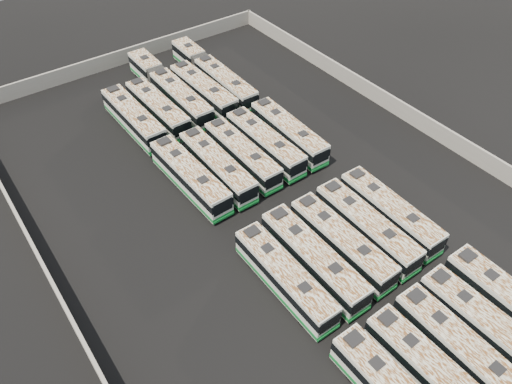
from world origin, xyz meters
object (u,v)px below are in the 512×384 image
(bus_midfront_left, at_px, (313,259))
(bus_midfront_far_left, at_px, (285,277))
(bus_midfront_center, at_px, (342,243))
(bus_midback_far_left, at_px, (190,177))
(bus_midback_center, at_px, (242,155))
(bus_midback_left, at_px, (217,166))
(bus_back_left, at_px, (158,109))
(bus_midfront_far_right, at_px, (390,212))
(bus_front_right, at_px, (487,329))
(bus_back_far_left, at_px, (134,118))
(bus_midback_right, at_px, (265,143))
(bus_midfront_right, at_px, (366,227))
(bus_front_left, at_px, (434,375))
(bus_midback_far_right, at_px, (289,133))
(bus_back_center, at_px, (169,88))
(bus_back_far_right, at_px, (213,74))
(bus_front_center, at_px, (462,352))
(bus_back_right, at_px, (204,91))

(bus_midfront_left, bearing_deg, bus_midfront_far_left, -179.29)
(bus_midfront_center, height_order, bus_midback_far_left, bus_midback_far_left)
(bus_midback_center, bearing_deg, bus_midback_left, -178.55)
(bus_back_left, bearing_deg, bus_midfront_far_right, -72.67)
(bus_midfront_far_right, relative_size, bus_midback_left, 0.99)
(bus_front_right, relative_size, bus_back_far_left, 0.98)
(bus_midfront_far_right, bearing_deg, bus_back_left, 109.71)
(bus_midfront_far_right, distance_m, bus_midback_right, 16.23)
(bus_back_far_left, bearing_deg, bus_front_right, -77.69)
(bus_front_right, xyz_separation_m, bus_midfront_right, (0.06, 13.36, 0.00))
(bus_front_left, bearing_deg, bus_midback_far_right, 70.23)
(bus_midfront_far_right, xyz_separation_m, bus_midback_far_left, (-13.12, 15.93, 0.06))
(bus_midfront_far_right, relative_size, bus_back_far_left, 0.97)
(bus_midback_left, distance_m, bus_back_center, 17.16)
(bus_back_far_left, bearing_deg, bus_midback_right, -53.96)
(bus_midfront_right, height_order, bus_midback_far_left, bus_midback_far_left)
(bus_midfront_center, bearing_deg, bus_back_far_left, 102.46)
(bus_midfront_left, xyz_separation_m, bus_back_far_right, (9.98, 32.29, -0.06))
(bus_midfront_right, relative_size, bus_midback_left, 1.00)
(bus_midfront_center, relative_size, bus_midfront_far_right, 1.00)
(bus_midback_far_right, bearing_deg, bus_midfront_far_left, -128.31)
(bus_midfront_far_left, distance_m, bus_midfront_center, 6.64)
(bus_midfront_right, xyz_separation_m, bus_back_far_right, (3.38, 32.31, -0.02))
(bus_midback_right, height_order, bus_back_far_right, bus_midback_right)
(bus_front_center, xyz_separation_m, bus_midback_far_right, (6.66, 29.34, 0.00))
(bus_front_center, distance_m, bus_midback_left, 29.35)
(bus_midback_left, bearing_deg, bus_midfront_far_right, -57.50)
(bus_back_far_right, bearing_deg, bus_front_left, -101.36)
(bus_midfront_far_left, distance_m, bus_midfront_right, 9.87)
(bus_midfront_right, xyz_separation_m, bus_back_right, (0.04, 29.33, 0.04))
(bus_midfront_center, bearing_deg, bus_midfront_right, 0.07)
(bus_midfront_center, height_order, bus_midfront_right, bus_midfront_right)
(bus_midfront_far_left, relative_size, bus_back_center, 0.63)
(bus_front_left, relative_size, bus_front_center, 1.00)
(bus_midfront_left, relative_size, bus_midfront_right, 1.02)
(bus_front_left, relative_size, bus_midfront_far_left, 1.01)
(bus_midback_far_left, height_order, bus_midback_right, bus_midback_far_left)
(bus_front_left, bearing_deg, bus_midfront_center, 74.98)
(bus_front_left, height_order, bus_back_left, bus_back_left)
(bus_midfront_center, height_order, bus_back_far_right, same)
(bus_midfront_far_right, height_order, bus_back_left, bus_back_left)
(bus_midfront_far_left, xyz_separation_m, bus_midback_far_right, (13.22, 15.93, 0.02))
(bus_midfront_far_left, bearing_deg, bus_midback_far_left, 90.37)
(bus_midfront_far_right, height_order, bus_midback_far_right, bus_midback_far_right)
(bus_midfront_far_left, distance_m, bus_back_far_left, 29.13)
(bus_front_left, distance_m, bus_back_center, 46.11)
(bus_front_right, xyz_separation_m, bus_back_right, (0.10, 42.69, 0.04))
(bus_front_right, height_order, bus_back_right, bus_back_right)
(bus_back_left, bearing_deg, bus_back_right, -0.68)
(bus_front_center, bearing_deg, bus_midback_center, 90.42)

